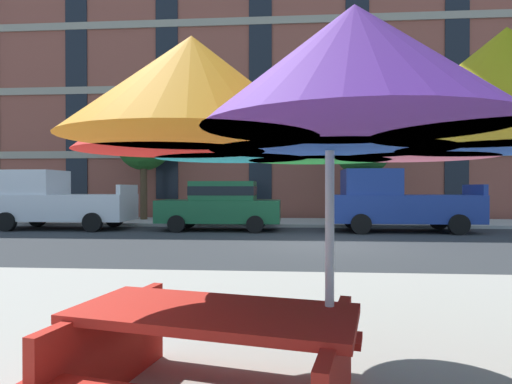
{
  "coord_description": "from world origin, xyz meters",
  "views": [
    {
      "loc": [
        -0.93,
        -11.85,
        1.55
      ],
      "look_at": [
        -2.07,
        3.2,
        1.4
      ],
      "focal_mm": 30.32,
      "sensor_mm": 36.0,
      "label": 1
    }
  ],
  "objects_px": {
    "pickup_white": "(57,202)",
    "street_tree_left": "(146,143)",
    "street_tree_middle": "(362,145)",
    "pickup_blue": "(395,203)",
    "picnic_table": "(213,353)",
    "sedan_green": "(221,204)",
    "patio_umbrella": "(330,111)"
  },
  "relations": [
    {
      "from": "pickup_white",
      "to": "street_tree_left",
      "type": "height_order",
      "value": "street_tree_left"
    },
    {
      "from": "street_tree_middle",
      "to": "pickup_white",
      "type": "bearing_deg",
      "value": -167.0
    },
    {
      "from": "pickup_blue",
      "to": "street_tree_middle",
      "type": "distance_m",
      "value": 3.63
    },
    {
      "from": "pickup_blue",
      "to": "picnic_table",
      "type": "relative_size",
      "value": 2.46
    },
    {
      "from": "street_tree_left",
      "to": "pickup_blue",
      "type": "bearing_deg",
      "value": -19.66
    },
    {
      "from": "pickup_blue",
      "to": "picnic_table",
      "type": "xyz_separation_m",
      "value": [
        -4.23,
        -12.82,
        -0.54
      ]
    },
    {
      "from": "pickup_white",
      "to": "pickup_blue",
      "type": "relative_size",
      "value": 1.0
    },
    {
      "from": "pickup_white",
      "to": "picnic_table",
      "type": "bearing_deg",
      "value": -57.46
    },
    {
      "from": "pickup_blue",
      "to": "picnic_table",
      "type": "distance_m",
      "value": 13.51
    },
    {
      "from": "pickup_white",
      "to": "sedan_green",
      "type": "xyz_separation_m",
      "value": [
        6.21,
        -0.0,
        -0.08
      ]
    },
    {
      "from": "sedan_green",
      "to": "picnic_table",
      "type": "height_order",
      "value": "sedan_green"
    },
    {
      "from": "pickup_white",
      "to": "picnic_table",
      "type": "xyz_separation_m",
      "value": [
        8.18,
        -12.82,
        -0.54
      ]
    },
    {
      "from": "pickup_blue",
      "to": "street_tree_middle",
      "type": "relative_size",
      "value": 1.1
    },
    {
      "from": "street_tree_left",
      "to": "patio_umbrella",
      "type": "relative_size",
      "value": 1.43
    },
    {
      "from": "patio_umbrella",
      "to": "pickup_white",
      "type": "bearing_deg",
      "value": 125.11
    },
    {
      "from": "pickup_white",
      "to": "pickup_blue",
      "type": "distance_m",
      "value": 12.41
    },
    {
      "from": "street_tree_left",
      "to": "patio_umbrella",
      "type": "bearing_deg",
      "value": -67.56
    },
    {
      "from": "pickup_blue",
      "to": "patio_umbrella",
      "type": "bearing_deg",
      "value": -105.32
    },
    {
      "from": "patio_umbrella",
      "to": "picnic_table",
      "type": "xyz_separation_m",
      "value": [
        -0.75,
        -0.12,
        -1.56
      ]
    },
    {
      "from": "street_tree_left",
      "to": "sedan_green",
      "type": "bearing_deg",
      "value": -42.21
    },
    {
      "from": "street_tree_middle",
      "to": "picnic_table",
      "type": "distance_m",
      "value": 16.16
    },
    {
      "from": "street_tree_middle",
      "to": "pickup_blue",
      "type": "bearing_deg",
      "value": -74.89
    },
    {
      "from": "pickup_blue",
      "to": "patio_umbrella",
      "type": "height_order",
      "value": "patio_umbrella"
    },
    {
      "from": "pickup_white",
      "to": "sedan_green",
      "type": "bearing_deg",
      "value": -0.0
    },
    {
      "from": "street_tree_left",
      "to": "street_tree_middle",
      "type": "relative_size",
      "value": 1.04
    },
    {
      "from": "street_tree_left",
      "to": "street_tree_middle",
      "type": "height_order",
      "value": "street_tree_left"
    },
    {
      "from": "pickup_white",
      "to": "street_tree_left",
      "type": "distance_m",
      "value": 4.95
    },
    {
      "from": "pickup_white",
      "to": "street_tree_middle",
      "type": "distance_m",
      "value": 12.21
    },
    {
      "from": "patio_umbrella",
      "to": "picnic_table",
      "type": "height_order",
      "value": "patio_umbrella"
    },
    {
      "from": "pickup_blue",
      "to": "patio_umbrella",
      "type": "relative_size",
      "value": 1.51
    },
    {
      "from": "pickup_blue",
      "to": "patio_umbrella",
      "type": "xyz_separation_m",
      "value": [
        -3.48,
        -12.7,
        1.02
      ]
    },
    {
      "from": "street_tree_left",
      "to": "picnic_table",
      "type": "bearing_deg",
      "value": -69.98
    }
  ]
}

